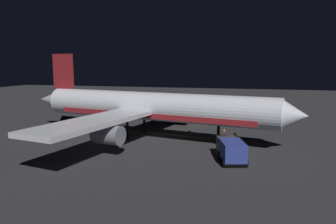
{
  "coord_description": "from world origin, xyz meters",
  "views": [
    {
      "loc": [
        39.81,
        12.47,
        9.58
      ],
      "look_at": [
        0.0,
        2.0,
        3.5
      ],
      "focal_mm": 34.76,
      "sensor_mm": 36.0,
      "label": 1
    }
  ],
  "objects_px": {
    "ground_crew_worker": "(235,140)",
    "traffic_cone_near_right": "(238,139)",
    "airliner": "(149,108)",
    "traffic_cone_near_left": "(190,130)",
    "baggage_truck": "(231,150)",
    "traffic_cone_under_wing": "(224,130)",
    "catering_truck": "(184,116)"
  },
  "relations": [
    {
      "from": "baggage_truck",
      "to": "ground_crew_worker",
      "type": "xyz_separation_m",
      "value": [
        -5.78,
        0.08,
        -0.25
      ]
    },
    {
      "from": "ground_crew_worker",
      "to": "traffic_cone_under_wing",
      "type": "bearing_deg",
      "value": -166.66
    },
    {
      "from": "baggage_truck",
      "to": "traffic_cone_near_right",
      "type": "distance_m",
      "value": 9.1
    },
    {
      "from": "catering_truck",
      "to": "traffic_cone_under_wing",
      "type": "xyz_separation_m",
      "value": [
        5.66,
        6.97,
        -0.94
      ]
    },
    {
      "from": "catering_truck",
      "to": "airliner",
      "type": "bearing_deg",
      "value": -11.06
    },
    {
      "from": "airliner",
      "to": "traffic_cone_near_right",
      "type": "height_order",
      "value": "airliner"
    },
    {
      "from": "ground_crew_worker",
      "to": "traffic_cone_near_right",
      "type": "distance_m",
      "value": 3.34
    },
    {
      "from": "baggage_truck",
      "to": "ground_crew_worker",
      "type": "relative_size",
      "value": 3.34
    },
    {
      "from": "catering_truck",
      "to": "traffic_cone_under_wing",
      "type": "distance_m",
      "value": 9.03
    },
    {
      "from": "catering_truck",
      "to": "traffic_cone_near_right",
      "type": "height_order",
      "value": "catering_truck"
    },
    {
      "from": "traffic_cone_under_wing",
      "to": "airliner",
      "type": "bearing_deg",
      "value": -56.74
    },
    {
      "from": "catering_truck",
      "to": "traffic_cone_under_wing",
      "type": "bearing_deg",
      "value": 50.9
    },
    {
      "from": "traffic_cone_near_left",
      "to": "traffic_cone_near_right",
      "type": "bearing_deg",
      "value": 61.75
    },
    {
      "from": "traffic_cone_near_left",
      "to": "traffic_cone_under_wing",
      "type": "xyz_separation_m",
      "value": [
        -1.38,
        4.75,
        0.0
      ]
    },
    {
      "from": "catering_truck",
      "to": "traffic_cone_under_wing",
      "type": "relative_size",
      "value": 11.35
    },
    {
      "from": "airliner",
      "to": "baggage_truck",
      "type": "height_order",
      "value": "airliner"
    },
    {
      "from": "traffic_cone_under_wing",
      "to": "baggage_truck",
      "type": "bearing_deg",
      "value": 7.67
    },
    {
      "from": "baggage_truck",
      "to": "catering_truck",
      "type": "bearing_deg",
      "value": -155.86
    },
    {
      "from": "airliner",
      "to": "traffic_cone_near_right",
      "type": "distance_m",
      "value": 12.04
    },
    {
      "from": "baggage_truck",
      "to": "traffic_cone_near_left",
      "type": "height_order",
      "value": "baggage_truck"
    },
    {
      "from": "catering_truck",
      "to": "traffic_cone_near_left",
      "type": "height_order",
      "value": "catering_truck"
    },
    {
      "from": "baggage_truck",
      "to": "traffic_cone_under_wing",
      "type": "relative_size",
      "value": 10.56
    },
    {
      "from": "catering_truck",
      "to": "ground_crew_worker",
      "type": "distance_m",
      "value": 16.63
    },
    {
      "from": "ground_crew_worker",
      "to": "traffic_cone_near_left",
      "type": "distance_m",
      "value": 9.71
    },
    {
      "from": "airliner",
      "to": "traffic_cone_under_wing",
      "type": "relative_size",
      "value": 69.72
    },
    {
      "from": "ground_crew_worker",
      "to": "traffic_cone_near_left",
      "type": "relative_size",
      "value": 3.16
    },
    {
      "from": "traffic_cone_near_left",
      "to": "traffic_cone_under_wing",
      "type": "distance_m",
      "value": 4.94
    },
    {
      "from": "baggage_truck",
      "to": "traffic_cone_near_right",
      "type": "height_order",
      "value": "baggage_truck"
    },
    {
      "from": "catering_truck",
      "to": "traffic_cone_near_left",
      "type": "relative_size",
      "value": 11.35
    },
    {
      "from": "catering_truck",
      "to": "traffic_cone_near_right",
      "type": "relative_size",
      "value": 11.35
    },
    {
      "from": "traffic_cone_near_left",
      "to": "traffic_cone_near_right",
      "type": "height_order",
      "value": "same"
    },
    {
      "from": "catering_truck",
      "to": "traffic_cone_near_left",
      "type": "xyz_separation_m",
      "value": [
        7.04,
        2.22,
        -0.94
      ]
    }
  ]
}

